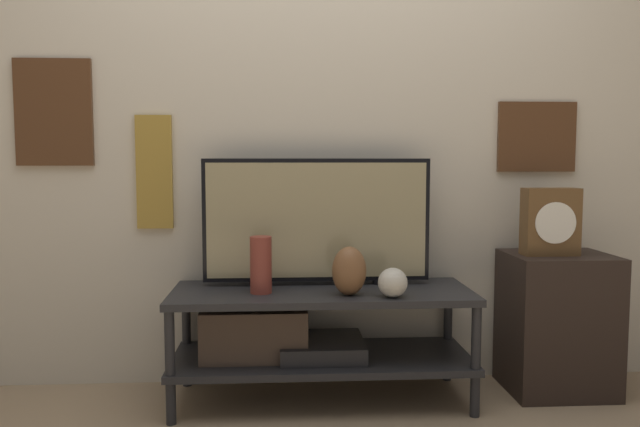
{
  "coord_description": "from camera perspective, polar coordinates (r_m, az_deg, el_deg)",
  "views": [
    {
      "loc": [
        -0.17,
        -2.35,
        1.05
      ],
      "look_at": [
        -0.01,
        0.28,
        0.82
      ],
      "focal_mm": 35.0,
      "sensor_mm": 36.0,
      "label": 1
    }
  ],
  "objects": [
    {
      "name": "wall_back",
      "position": [
        2.95,
        -0.29,
        10.9
      ],
      "size": [
        6.4,
        0.08,
        2.7
      ],
      "color": "beige",
      "rests_on": "ground_plane"
    },
    {
      "name": "television",
      "position": [
        2.76,
        -0.3,
        -0.62
      ],
      "size": [
        1.0,
        0.05,
        0.56
      ],
      "color": "black",
      "rests_on": "media_console"
    },
    {
      "name": "vase_urn_stoneware",
      "position": [
        2.58,
        2.68,
        -5.26
      ],
      "size": [
        0.14,
        0.12,
        0.2
      ],
      "color": "brown",
      "rests_on": "media_console"
    },
    {
      "name": "mantel_clock",
      "position": [
        2.92,
        20.32,
        -0.71
      ],
      "size": [
        0.24,
        0.11,
        0.3
      ],
      "color": "brown",
      "rests_on": "side_table"
    },
    {
      "name": "media_console",
      "position": [
        2.74,
        -1.96,
        -10.7
      ],
      "size": [
        1.28,
        0.49,
        0.49
      ],
      "color": "#232326",
      "rests_on": "ground_plane"
    },
    {
      "name": "side_table",
      "position": [
        3.05,
        20.85,
        -9.3
      ],
      "size": [
        0.45,
        0.38,
        0.63
      ],
      "color": "black",
      "rests_on": "ground_plane"
    },
    {
      "name": "vase_tall_ceramic",
      "position": [
        2.62,
        -5.43,
        -4.7
      ],
      "size": [
        0.09,
        0.09,
        0.24
      ],
      "color": "brown",
      "rests_on": "media_console"
    },
    {
      "name": "vase_round_glass",
      "position": [
        2.56,
        6.66,
        -6.29
      ],
      "size": [
        0.12,
        0.12,
        0.12
      ],
      "color": "beige",
      "rests_on": "media_console"
    },
    {
      "name": "ground_plane",
      "position": [
        2.58,
        0.59,
        -18.98
      ],
      "size": [
        12.0,
        12.0,
        0.0
      ],
      "primitive_type": "plane",
      "color": "#997F60"
    }
  ]
}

